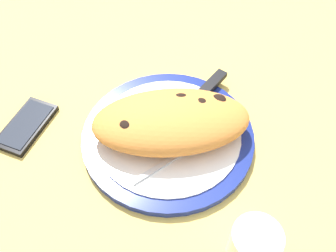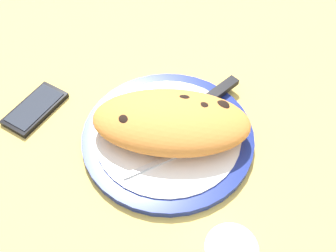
{
  "view_description": "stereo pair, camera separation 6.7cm",
  "coord_description": "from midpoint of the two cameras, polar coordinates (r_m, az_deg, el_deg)",
  "views": [
    {
      "loc": [
        -15.5,
        -38.24,
        56.25
      ],
      "look_at": [
        0.0,
        0.0,
        3.76
      ],
      "focal_mm": 41.25,
      "sensor_mm": 36.0,
      "label": 1
    },
    {
      "loc": [
        -9.13,
        -40.24,
        56.25
      ],
      "look_at": [
        0.0,
        0.0,
        3.76
      ],
      "focal_mm": 41.25,
      "sensor_mm": 36.0,
      "label": 2
    }
  ],
  "objects": [
    {
      "name": "knife",
      "position": [
        0.73,
        2.29,
        4.35
      ],
      "size": [
        20.44,
        12.98,
        1.2
      ],
      "color": "silver",
      "rests_on": "plate"
    },
    {
      "name": "plate",
      "position": [
        0.69,
        -2.76,
        -1.67
      ],
      "size": [
        30.66,
        30.66,
        1.76
      ],
      "color": "navy",
      "rests_on": "ground_plane"
    },
    {
      "name": "ground_plane",
      "position": [
        0.71,
        -2.69,
        -2.8
      ],
      "size": [
        150.0,
        150.0,
        3.0
      ],
      "primitive_type": "cube",
      "color": "#DBB756"
    },
    {
      "name": "fork",
      "position": [
        0.65,
        -1.29,
        -4.42
      ],
      "size": [
        15.58,
        5.29,
        0.4
      ],
      "color": "silver",
      "rests_on": "plate"
    },
    {
      "name": "calzone",
      "position": [
        0.66,
        -2.48,
        0.68
      ],
      "size": [
        30.18,
        21.63,
        6.14
      ],
      "color": "orange",
      "rests_on": "plate"
    },
    {
      "name": "smartphone",
      "position": [
        0.77,
        -22.58,
        -0.09
      ],
      "size": [
        12.94,
        13.09,
        1.16
      ],
      "color": "black",
      "rests_on": "ground_plane"
    },
    {
      "name": "water_glass",
      "position": [
        0.57,
        8.95,
        -17.74
      ],
      "size": [
        6.9,
        6.9,
        8.2
      ],
      "color": "silver",
      "rests_on": "ground_plane"
    }
  ]
}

